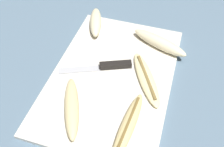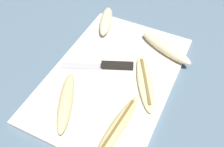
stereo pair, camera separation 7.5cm
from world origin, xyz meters
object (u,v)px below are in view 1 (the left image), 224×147
banana_bright_far (160,43)px  banana_ripe_center (72,107)px  knife (109,66)px  banana_pale_long (96,22)px  banana_soft_right (146,78)px  banana_spotted_left (128,125)px

banana_bright_far → banana_ripe_center: (-0.31, 0.17, -0.00)m
knife → banana_pale_long: size_ratio=1.35×
banana_pale_long → banana_soft_right: bearing=-130.7°
banana_spotted_left → banana_ripe_center: bearing=87.8°
knife → banana_pale_long: bearing=8.1°
knife → banana_ripe_center: 0.18m
knife → banana_spotted_left: 0.21m
banana_pale_long → banana_soft_right: 0.29m
banana_ripe_center → banana_soft_right: bearing=-45.5°
banana_spotted_left → banana_soft_right: bearing=-3.4°
banana_spotted_left → banana_pale_long: size_ratio=1.32×
banana_pale_long → banana_bright_far: 0.23m
banana_pale_long → banana_ripe_center: size_ratio=0.82×
banana_spotted_left → banana_pale_long: (0.35, 0.21, 0.01)m
banana_spotted_left → banana_soft_right: (0.16, -0.01, -0.00)m
knife → banana_ripe_center: banana_ripe_center is taller
knife → banana_spotted_left: banana_spotted_left is taller
banana_spotted_left → banana_ripe_center: (0.01, 0.15, 0.00)m
banana_soft_right → banana_ripe_center: banana_ripe_center is taller
banana_pale_long → banana_soft_right: size_ratio=0.77×
banana_bright_far → banana_soft_right: bearing=176.3°
knife → banana_ripe_center: size_ratio=1.11×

